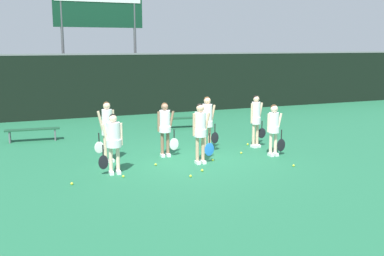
% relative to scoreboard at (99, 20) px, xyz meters
% --- Properties ---
extents(ground_plane, '(140.00, 140.00, 0.00)m').
position_rel_scoreboard_xyz_m(ground_plane, '(0.65, -11.08, -4.64)').
color(ground_plane, '#216642').
extents(fence_windscreen, '(60.00, 0.08, 3.03)m').
position_rel_scoreboard_xyz_m(fence_windscreen, '(0.65, -1.87, -3.11)').
color(fence_windscreen, black).
rests_on(fence_windscreen, ground_plane).
extents(scoreboard, '(4.49, 0.15, 5.84)m').
position_rel_scoreboard_xyz_m(scoreboard, '(0.00, 0.00, 0.00)').
color(scoreboard, '#515156').
rests_on(scoreboard, ground_plane).
extents(bench_courtside, '(1.90, 0.50, 0.45)m').
position_rel_scoreboard_xyz_m(bench_courtside, '(-3.77, -6.56, -4.24)').
color(bench_courtside, '#19472D').
rests_on(bench_courtside, ground_plane).
extents(bench_far, '(1.76, 0.57, 0.43)m').
position_rel_scoreboard_xyz_m(bench_far, '(2.12, -6.11, -4.26)').
color(bench_far, '#19472D').
rests_on(bench_far, ground_plane).
extents(player_0, '(0.67, 0.40, 1.63)m').
position_rel_scoreboard_xyz_m(player_0, '(-1.96, -11.77, -3.67)').
color(player_0, beige).
rests_on(player_0, ground_plane).
extents(player_1, '(0.66, 0.37, 1.76)m').
position_rel_scoreboard_xyz_m(player_1, '(0.61, -11.66, -3.59)').
color(player_1, tan).
rests_on(player_1, ground_plane).
extents(player_2, '(0.64, 0.35, 1.62)m').
position_rel_scoreboard_xyz_m(player_2, '(3.09, -11.65, -3.68)').
color(player_2, beige).
rests_on(player_2, ground_plane).
extents(player_3, '(0.62, 0.35, 1.80)m').
position_rel_scoreboard_xyz_m(player_3, '(-1.85, -10.46, -3.58)').
color(player_3, beige).
rests_on(player_3, ground_plane).
extents(player_4, '(0.66, 0.38, 1.68)m').
position_rel_scoreboard_xyz_m(player_4, '(-0.06, -10.46, -3.64)').
color(player_4, '#8C664C').
rests_on(player_4, ground_plane).
extents(player_5, '(0.64, 0.37, 1.79)m').
position_rel_scoreboard_xyz_m(player_5, '(1.40, -10.38, -3.57)').
color(player_5, tan).
rests_on(player_5, ground_plane).
extents(player_6, '(0.63, 0.34, 1.76)m').
position_rel_scoreboard_xyz_m(player_6, '(3.18, -10.39, -3.61)').
color(player_6, beige).
rests_on(player_6, ground_plane).
extents(tennis_ball_0, '(0.07, 0.07, 0.07)m').
position_rel_scoreboard_xyz_m(tennis_ball_0, '(-3.15, -12.35, -4.60)').
color(tennis_ball_0, '#CCE033').
rests_on(tennis_ball_0, ground_plane).
extents(tennis_ball_1, '(0.07, 0.07, 0.07)m').
position_rel_scoreboard_xyz_m(tennis_ball_1, '(2.28, -11.07, -4.60)').
color(tennis_ball_1, '#CCE033').
rests_on(tennis_ball_1, ground_plane).
extents(tennis_ball_2, '(0.07, 0.07, 0.07)m').
position_rel_scoreboard_xyz_m(tennis_ball_2, '(0.32, -12.47, -4.60)').
color(tennis_ball_2, '#CCE033').
rests_on(tennis_ball_2, ground_plane).
extents(tennis_ball_3, '(0.07, 0.07, 0.07)m').
position_rel_scoreboard_xyz_m(tennis_ball_3, '(-0.18, -12.84, -4.60)').
color(tennis_ball_3, '#CCE033').
rests_on(tennis_ball_3, ground_plane).
extents(tennis_ball_4, '(0.07, 0.07, 0.07)m').
position_rel_scoreboard_xyz_m(tennis_ball_4, '(2.94, -12.98, -4.61)').
color(tennis_ball_4, '#CCE033').
rests_on(tennis_ball_4, ground_plane).
extents(tennis_ball_5, '(0.06, 0.06, 0.06)m').
position_rel_scoreboard_xyz_m(tennis_ball_5, '(-1.82, -12.20, -4.61)').
color(tennis_ball_5, '#CCE033').
rests_on(tennis_ball_5, ground_plane).
extents(tennis_ball_6, '(0.07, 0.07, 0.07)m').
position_rel_scoreboard_xyz_m(tennis_ball_6, '(-0.68, -11.39, -4.60)').
color(tennis_ball_6, '#CCE033').
rests_on(tennis_ball_6, ground_plane).
extents(tennis_ball_7, '(0.07, 0.07, 0.07)m').
position_rel_scoreboard_xyz_m(tennis_ball_7, '(3.08, -10.05, -4.60)').
color(tennis_ball_7, '#CCE033').
rests_on(tennis_ball_7, ground_plane).
extents(tennis_ball_8, '(0.06, 0.06, 0.06)m').
position_rel_scoreboard_xyz_m(tennis_ball_8, '(1.06, -11.54, -4.61)').
color(tennis_ball_8, '#CCE033').
rests_on(tennis_ball_8, ground_plane).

